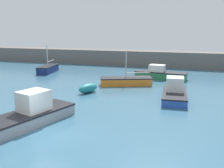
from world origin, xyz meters
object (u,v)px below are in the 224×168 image
sailboat_short_mast (126,81)px  sailboat_twin_hulled (48,69)px  motorboat_with_cabin (175,92)px  dinghy_near_pier (88,88)px  motorboat_grey_hull (160,74)px  cabin_cruiser_white (30,114)px

sailboat_short_mast → sailboat_twin_hulled: (-12.56, 4.42, 0.08)m
motorboat_with_cabin → dinghy_near_pier: size_ratio=2.21×
sailboat_short_mast → motorboat_grey_hull: 5.65m
cabin_cruiser_white → motorboat_grey_hull: bearing=178.2°
motorboat_grey_hull → cabin_cruiser_white: bearing=-102.8°
motorboat_with_cabin → sailboat_twin_hulled: bearing=-119.9°
sailboat_short_mast → motorboat_grey_hull: bearing=-145.0°
motorboat_with_cabin → sailboat_twin_hulled: (-18.05, 8.65, -0.10)m
motorboat_with_cabin → dinghy_near_pier: bearing=-92.8°
sailboat_twin_hulled → motorboat_grey_hull: size_ratio=0.74×
dinghy_near_pier → motorboat_grey_hull: motorboat_grey_hull is taller
sailboat_short_mast → cabin_cruiser_white: (-2.83, -13.09, 0.23)m
sailboat_short_mast → dinghy_near_pier: bearing=37.9°
sailboat_twin_hulled → dinghy_near_pier: (9.99, -8.86, -0.08)m
motorboat_with_cabin → motorboat_grey_hull: 9.30m
motorboat_with_cabin → motorboat_grey_hull: bearing=-169.2°
dinghy_near_pier → motorboat_with_cabin: bearing=-65.5°
cabin_cruiser_white → sailboat_short_mast: bearing=-175.7°
cabin_cruiser_white → dinghy_near_pier: bearing=-165.3°
cabin_cruiser_white → sailboat_twin_hulled: sailboat_twin_hulled is taller
sailboat_short_mast → motorboat_grey_hull: size_ratio=0.91×
sailboat_twin_hulled → dinghy_near_pier: sailboat_twin_hulled is taller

